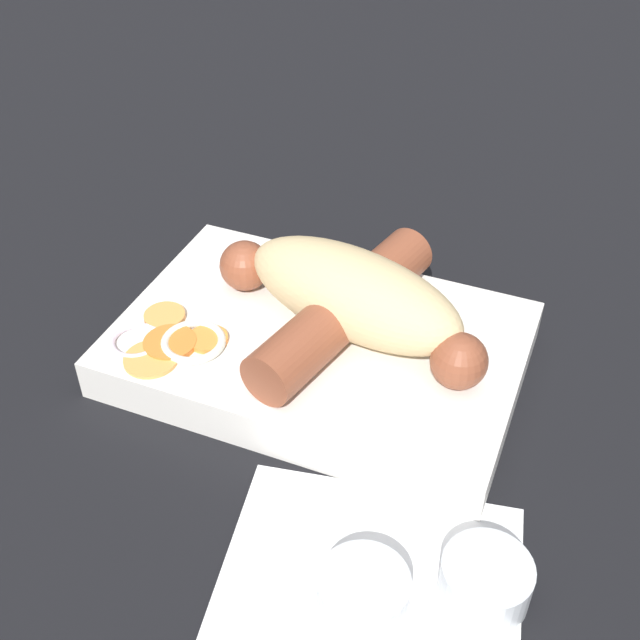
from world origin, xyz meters
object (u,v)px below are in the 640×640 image
at_px(food_tray, 320,349).
at_px(condiment_cup_near, 363,596).
at_px(condiment_cup_far, 485,583).
at_px(sausage, 344,310).
at_px(bread_roll, 353,293).

relative_size(food_tray, condiment_cup_near, 5.64).
bearing_deg(food_tray, condiment_cup_far, 137.77).
height_order(sausage, condiment_cup_far, sausage).
bearing_deg(sausage, food_tray, 28.18).
bearing_deg(condiment_cup_far, condiment_cup_near, 28.99).
height_order(bread_roll, condiment_cup_near, bread_roll).
bearing_deg(food_tray, sausage, -151.82).
relative_size(bread_roll, sausage, 0.85).
distance_m(food_tray, condiment_cup_far, 0.19).
bearing_deg(food_tray, bread_roll, -140.98).
relative_size(food_tray, condiment_cup_far, 5.64).
relative_size(sausage, condiment_cup_near, 4.24).
bearing_deg(condiment_cup_far, food_tray, -42.23).
bearing_deg(sausage, condiment_cup_far, 133.27).
xyz_separation_m(food_tray, condiment_cup_far, (-0.14, 0.12, -0.00)).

